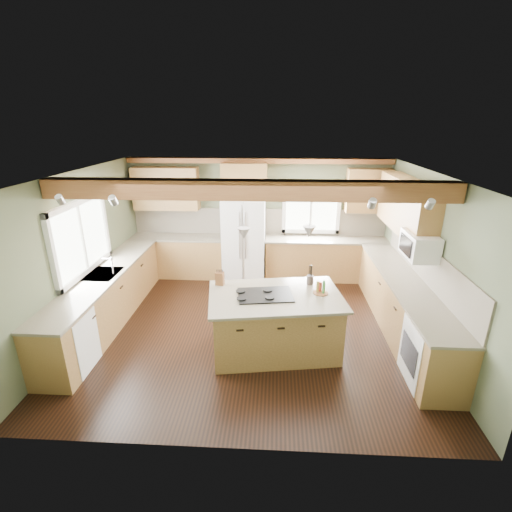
{
  "coord_description": "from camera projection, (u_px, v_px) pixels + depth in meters",
  "views": [
    {
      "loc": [
        0.39,
        -5.52,
        3.36
      ],
      "look_at": [
        0.06,
        0.3,
        1.2
      ],
      "focal_mm": 26.0,
      "sensor_mm": 36.0,
      "label": 1
    }
  ],
  "objects": [
    {
      "name": "floor",
      "position": [
        251.0,
        327.0,
        6.36
      ],
      "size": [
        5.6,
        5.6,
        0.0
      ],
      "primitive_type": "plane",
      "color": "black",
      "rests_on": "ground"
    },
    {
      "name": "ceiling",
      "position": [
        251.0,
        174.0,
        5.45
      ],
      "size": [
        5.6,
        5.6,
        0.0
      ],
      "primitive_type": "plane",
      "rotation": [
        3.14,
        0.0,
        0.0
      ],
      "color": "silver",
      "rests_on": "wall_back"
    },
    {
      "name": "wall_back",
      "position": [
        259.0,
        217.0,
        8.25
      ],
      "size": [
        5.6,
        0.0,
        5.6
      ],
      "primitive_type": "plane",
      "rotation": [
        1.57,
        0.0,
        0.0
      ],
      "color": "#4D583E",
      "rests_on": "ground"
    },
    {
      "name": "wall_left",
      "position": [
        80.0,
        253.0,
        6.05
      ],
      "size": [
        0.0,
        5.0,
        5.0
      ],
      "primitive_type": "plane",
      "rotation": [
        1.57,
        0.0,
        1.57
      ],
      "color": "#4D583E",
      "rests_on": "ground"
    },
    {
      "name": "wall_right",
      "position": [
        430.0,
        260.0,
        5.76
      ],
      "size": [
        0.0,
        5.0,
        5.0
      ],
      "primitive_type": "plane",
      "rotation": [
        1.57,
        0.0,
        -1.57
      ],
      "color": "#4D583E",
      "rests_on": "ground"
    },
    {
      "name": "ceiling_beam",
      "position": [
        248.0,
        190.0,
        4.94
      ],
      "size": [
        5.55,
        0.26,
        0.26
      ],
      "primitive_type": "cube",
      "color": "brown",
      "rests_on": "ceiling"
    },
    {
      "name": "soffit_trim",
      "position": [
        259.0,
        161.0,
        7.72
      ],
      "size": [
        5.55,
        0.2,
        0.1
      ],
      "primitive_type": "cube",
      "color": "brown",
      "rests_on": "ceiling"
    },
    {
      "name": "backsplash_back",
      "position": [
        259.0,
        221.0,
        8.26
      ],
      "size": [
        5.58,
        0.03,
        0.58
      ],
      "primitive_type": "cube",
      "color": "brown",
      "rests_on": "wall_back"
    },
    {
      "name": "backsplash_right",
      "position": [
        427.0,
        264.0,
        5.84
      ],
      "size": [
        0.03,
        3.7,
        0.58
      ],
      "primitive_type": "cube",
      "color": "brown",
      "rests_on": "wall_right"
    },
    {
      "name": "base_cab_back_left",
      "position": [
        179.0,
        257.0,
        8.36
      ],
      "size": [
        2.02,
        0.6,
        0.88
      ],
      "primitive_type": "cube",
      "color": "brown",
      "rests_on": "floor"
    },
    {
      "name": "counter_back_left",
      "position": [
        177.0,
        237.0,
        8.2
      ],
      "size": [
        2.06,
        0.64,
        0.04
      ],
      "primitive_type": "cube",
      "color": "#4E4739",
      "rests_on": "base_cab_back_left"
    },
    {
      "name": "base_cab_back_right",
      "position": [
        325.0,
        259.0,
        8.19
      ],
      "size": [
        2.62,
        0.6,
        0.88
      ],
      "primitive_type": "cube",
      "color": "brown",
      "rests_on": "floor"
    },
    {
      "name": "counter_back_right",
      "position": [
        327.0,
        240.0,
        8.03
      ],
      "size": [
        2.66,
        0.64,
        0.04
      ],
      "primitive_type": "cube",
      "color": "#4E4739",
      "rests_on": "base_cab_back_right"
    },
    {
      "name": "base_cab_left",
      "position": [
        107.0,
        299.0,
        6.38
      ],
      "size": [
        0.6,
        3.7,
        0.88
      ],
      "primitive_type": "cube",
      "color": "brown",
      "rests_on": "floor"
    },
    {
      "name": "counter_left",
      "position": [
        103.0,
        275.0,
        6.22
      ],
      "size": [
        0.64,
        3.74,
        0.04
      ],
      "primitive_type": "cube",
      "color": "#4E4739",
      "rests_on": "base_cab_left"
    },
    {
      "name": "base_cab_right",
      "position": [
        402.0,
        307.0,
        6.12
      ],
      "size": [
        0.6,
        3.7,
        0.88
      ],
      "primitive_type": "cube",
      "color": "brown",
      "rests_on": "floor"
    },
    {
      "name": "counter_right",
      "position": [
        406.0,
        281.0,
        5.96
      ],
      "size": [
        0.64,
        3.74,
        0.04
      ],
      "primitive_type": "cube",
      "color": "#4E4739",
      "rests_on": "base_cab_right"
    },
    {
      "name": "upper_cab_back_left",
      "position": [
        166.0,
        189.0,
        7.96
      ],
      "size": [
        1.4,
        0.35,
        0.9
      ],
      "primitive_type": "cube",
      "color": "brown",
      "rests_on": "wall_back"
    },
    {
      "name": "upper_cab_over_fridge",
      "position": [
        244.0,
        180.0,
        7.8
      ],
      "size": [
        0.96,
        0.35,
        0.7
      ],
      "primitive_type": "cube",
      "color": "brown",
      "rests_on": "wall_back"
    },
    {
      "name": "upper_cab_right",
      "position": [
        406.0,
        206.0,
        6.39
      ],
      "size": [
        0.35,
        2.2,
        0.9
      ],
      "primitive_type": "cube",
      "color": "brown",
      "rests_on": "wall_right"
    },
    {
      "name": "upper_cab_back_corner",
      "position": [
        368.0,
        191.0,
        7.74
      ],
      "size": [
        0.9,
        0.35,
        0.9
      ],
      "primitive_type": "cube",
      "color": "brown",
      "rests_on": "wall_back"
    },
    {
      "name": "window_left",
      "position": [
        81.0,
        237.0,
        6.01
      ],
      "size": [
        0.04,
        1.6,
        1.05
      ],
      "primitive_type": "cube",
      "color": "white",
      "rests_on": "wall_left"
    },
    {
      "name": "window_back",
      "position": [
        311.0,
        207.0,
        8.08
      ],
      "size": [
        1.1,
        0.04,
        1.0
      ],
      "primitive_type": "cube",
      "color": "white",
      "rests_on": "wall_back"
    },
    {
      "name": "sink",
      "position": [
        103.0,
        274.0,
        6.22
      ],
      "size": [
        0.5,
        0.65,
        0.03
      ],
      "primitive_type": "cube",
      "color": "#262628",
      "rests_on": "counter_left"
    },
    {
      "name": "faucet",
      "position": [
        112.0,
        267.0,
        6.16
      ],
      "size": [
        0.02,
        0.02,
        0.28
      ],
      "primitive_type": "cylinder",
      "color": "#B2B2B7",
      "rests_on": "sink"
    },
    {
      "name": "dishwasher",
      "position": [
        68.0,
        342.0,
        5.17
      ],
      "size": [
        0.6,
        0.6,
        0.84
      ],
      "primitive_type": "cube",
      "color": "white",
      "rests_on": "floor"
    },
    {
      "name": "oven",
      "position": [
        432.0,
        354.0,
        4.91
      ],
      "size": [
        0.6,
        0.72,
        0.84
      ],
      "primitive_type": "cube",
      "color": "white",
      "rests_on": "floor"
    },
    {
      "name": "microwave",
      "position": [
        420.0,
        245.0,
        5.64
      ],
      "size": [
        0.4,
        0.7,
        0.38
      ],
      "primitive_type": "cube",
      "color": "white",
      "rests_on": "wall_right"
    },
    {
      "name": "pendant_left",
      "position": [
        244.0,
        234.0,
        5.08
      ],
      "size": [
        0.18,
        0.18,
        0.16
      ],
      "primitive_type": "cone",
      "rotation": [
        3.14,
        0.0,
        0.0
      ],
      "color": "#B2B2B7",
      "rests_on": "ceiling"
    },
    {
      "name": "pendant_right",
      "position": [
        309.0,
        232.0,
        5.16
      ],
      "size": [
        0.18,
        0.18,
        0.16
      ],
      "primitive_type": "cone",
      "rotation": [
        3.14,
        0.0,
        0.0
      ],
      "color": "#B2B2B7",
      "rests_on": "ceiling"
    },
    {
      "name": "refrigerator",
      "position": [
        244.0,
        239.0,
        8.05
      ],
      "size": [
        0.9,
        0.74,
        1.8
      ],
      "primitive_type": "cube",
      "color": "silver",
      "rests_on": "floor"
    },
    {
      "name": "island",
      "position": [
        275.0,
        323.0,
        5.62
      ],
      "size": [
        1.97,
        1.38,
        0.88
      ],
      "primitive_type": "cube",
      "rotation": [
        0.0,
        0.0,
        0.15
      ],
      "color": "brown",
      "rests_on": "floor"
    },
    {
      "name": "island_top",
      "position": [
        275.0,
        296.0,
        5.46
      ],
      "size": [
        2.11,
        1.51,
        0.04
      ],
      "primitive_type": "cube",
      "rotation": [
        0.0,
        0.0,
        0.15
      ],
      "color": "#4E4739",
      "rests_on": "island"
    },
    {
      "name": "cooktop",
      "position": [
        265.0,
        295.0,
        5.44
      ],
      "size": [
        0.86,
        0.64,
        0.02
      ],
      "primitive_type": "cube",
      "rotation": [
        0.0,
        0.0,
        0.15
      ],
      "color": "black",
      "rests_on": "island_top"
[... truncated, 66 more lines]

